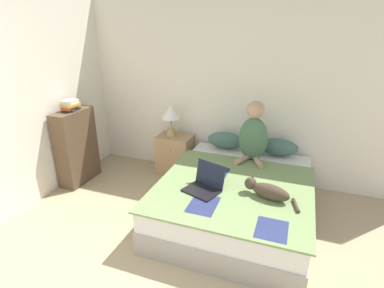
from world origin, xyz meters
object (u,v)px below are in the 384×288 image
pillow_near (226,140)px  bookshelf (77,147)px  laptop_open (205,185)px  pillow_far (278,147)px  person_sitting (253,134)px  nightstand (175,154)px  book_stack_top (70,105)px  bed (236,198)px  table_lamp (171,114)px  cat_tabby (267,190)px

pillow_near → bookshelf: (-1.95, -0.76, -0.08)m
laptop_open → pillow_far: bearing=81.6°
person_sitting → nightstand: size_ratio=1.31×
pillow_far → laptop_open: size_ratio=1.18×
bookshelf → book_stack_top: book_stack_top is taller
bed → table_lamp: size_ratio=4.32×
person_sitting → laptop_open: person_sitting is taller
laptop_open → bookshelf: bearing=-173.0°
cat_tabby → table_lamp: size_ratio=1.24×
person_sitting → bed: bearing=-95.7°
pillow_far → person_sitting: bearing=-138.2°
laptop_open → table_lamp: (-0.89, 1.16, 0.37)m
table_lamp → pillow_near: bearing=3.2°
pillow_far → nightstand: 1.51m
cat_tabby → laptop_open: size_ratio=1.29×
pillow_near → person_sitting: person_sitting is taller
laptop_open → book_stack_top: book_stack_top is taller
pillow_far → nightstand: bearing=-178.2°
bed → pillow_far: size_ratio=3.82×
pillow_far → book_stack_top: (-2.66, -0.76, 0.51)m
nightstand → cat_tabby: bearing=-36.4°
bed → laptop_open: 0.54m
laptop_open → nightstand: size_ratio=0.74×
bed → nightstand: nightstand is taller
pillow_near → pillow_far: (0.72, 0.00, 0.00)m
book_stack_top → bed: bearing=-2.4°
cat_tabby → table_lamp: 1.91m
bed → person_sitting: bearing=84.3°
pillow_near → person_sitting: bearing=-32.8°
person_sitting → pillow_near: bearing=147.2°
bookshelf → book_stack_top: bearing=-27.4°
bed → nightstand: bearing=144.3°
laptop_open → book_stack_top: 2.15m
cat_tabby → laptop_open: bearing=20.7°
person_sitting → bookshelf: person_sitting is taller
person_sitting → laptop_open: 1.03m
table_lamp → bookshelf: bookshelf is taller
cat_tabby → book_stack_top: 2.74m
bookshelf → book_stack_top: size_ratio=4.37×
cat_tabby → pillow_far: bearing=-75.4°
person_sitting → nightstand: (-1.18, 0.22, -0.54)m
pillow_near → pillow_far: bearing=0.0°
table_lamp → book_stack_top: book_stack_top is taller
laptop_open → nightstand: (-0.84, 1.16, -0.26)m
bed → person_sitting: 0.84m
bed → laptop_open: size_ratio=4.51×
nightstand → bookshelf: 1.40m
bookshelf → bed: bearing=-2.4°
cat_tabby → nightstand: (-1.48, 1.09, -0.28)m
bed → book_stack_top: size_ratio=8.25×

